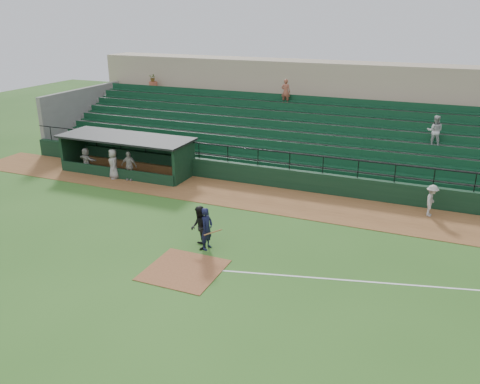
% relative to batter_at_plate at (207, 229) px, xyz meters
% --- Properties ---
extents(ground, '(90.00, 90.00, 0.00)m').
position_rel_batter_at_plate_xyz_m(ground, '(-0.01, -1.16, -0.98)').
color(ground, '#2B571C').
rests_on(ground, ground).
extents(warning_track, '(40.00, 4.00, 0.03)m').
position_rel_batter_at_plate_xyz_m(warning_track, '(-0.01, 6.84, -0.96)').
color(warning_track, brown).
rests_on(warning_track, ground).
extents(home_plate_dirt, '(3.00, 3.00, 0.03)m').
position_rel_batter_at_plate_xyz_m(home_plate_dirt, '(-0.01, -2.16, -0.96)').
color(home_plate_dirt, brown).
rests_on(home_plate_dirt, ground).
extents(foul_line, '(17.49, 4.44, 0.01)m').
position_rel_batter_at_plate_xyz_m(foul_line, '(7.99, 0.04, -0.97)').
color(foul_line, white).
rests_on(foul_line, ground).
extents(stadium_structure, '(38.00, 13.08, 6.40)m').
position_rel_batter_at_plate_xyz_m(stadium_structure, '(-0.01, 15.30, 1.33)').
color(stadium_structure, black).
rests_on(stadium_structure, ground).
extents(dugout, '(8.90, 3.20, 2.42)m').
position_rel_batter_at_plate_xyz_m(dugout, '(-9.76, 8.40, 0.36)').
color(dugout, black).
rests_on(dugout, ground).
extents(batter_at_plate, '(1.06, 0.75, 1.95)m').
position_rel_batter_at_plate_xyz_m(batter_at_plate, '(0.00, 0.00, 0.00)').
color(batter_at_plate, black).
rests_on(batter_at_plate, ground).
extents(umpire, '(1.16, 1.22, 1.98)m').
position_rel_batter_at_plate_xyz_m(umpire, '(-0.32, -0.05, 0.01)').
color(umpire, black).
rests_on(umpire, ground).
extents(runner, '(0.73, 1.14, 1.67)m').
position_rel_batter_at_plate_xyz_m(runner, '(9.02, 7.80, -0.11)').
color(runner, '#A9A49E').
rests_on(runner, warning_track).
extents(dugout_player_a, '(1.10, 0.48, 1.85)m').
position_rel_batter_at_plate_xyz_m(dugout_player_a, '(-8.68, 6.62, -0.02)').
color(dugout_player_a, gray).
rests_on(dugout_player_a, warning_track).
extents(dugout_player_b, '(1.09, 1.09, 1.91)m').
position_rel_batter_at_plate_xyz_m(dugout_player_b, '(-9.79, 6.52, 0.01)').
color(dugout_player_b, gray).
rests_on(dugout_player_b, warning_track).
extents(dugout_player_c, '(1.63, 0.85, 1.68)m').
position_rel_batter_at_plate_xyz_m(dugout_player_c, '(-12.14, 6.81, -0.11)').
color(dugout_player_c, gray).
rests_on(dugout_player_c, warning_track).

